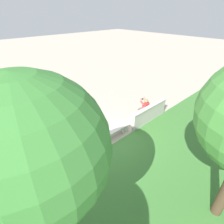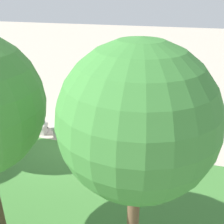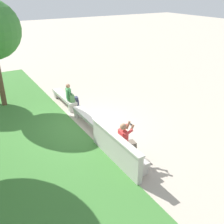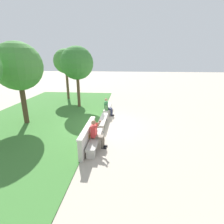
{
  "view_description": "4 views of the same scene",
  "coord_description": "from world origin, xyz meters",
  "px_view_note": "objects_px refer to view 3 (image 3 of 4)",
  "views": [
    {
      "loc": [
        4.51,
        5.01,
        5.53
      ],
      "look_at": [
        -0.68,
        -0.58,
        1.03
      ],
      "focal_mm": 28.0,
      "sensor_mm": 36.0,
      "label": 1
    },
    {
      "loc": [
        -3.83,
        8.5,
        5.44
      ],
      "look_at": [
        -1.17,
        -0.66,
        1.08
      ],
      "focal_mm": 42.0,
      "sensor_mm": 36.0,
      "label": 2
    },
    {
      "loc": [
        -8.76,
        4.11,
        5.23
      ],
      "look_at": [
        -0.96,
        -0.56,
        0.89
      ],
      "focal_mm": 42.0,
      "sensor_mm": 36.0,
      "label": 3
    },
    {
      "loc": [
        -9.95,
        -1.47,
        4.07
      ],
      "look_at": [
        -0.32,
        -0.59,
        0.98
      ],
      "focal_mm": 28.0,
      "sensor_mm": 36.0,
      "label": 4
    }
  ],
  "objects_px": {
    "bench_main": "(124,150)",
    "person_distant": "(71,96)",
    "bench_near": "(88,119)",
    "person_photographer": "(126,139)",
    "backpack": "(72,98)",
    "bench_mid": "(64,98)"
  },
  "relations": [
    {
      "from": "bench_main",
      "to": "person_distant",
      "type": "xyz_separation_m",
      "value": [
        4.6,
        -0.06,
        0.36
      ]
    },
    {
      "from": "bench_near",
      "to": "person_photographer",
      "type": "xyz_separation_m",
      "value": [
        -2.68,
        -0.08,
        0.43
      ]
    },
    {
      "from": "bench_main",
      "to": "bench_near",
      "type": "bearing_deg",
      "value": 0.0
    },
    {
      "from": "person_photographer",
      "to": "backpack",
      "type": "distance_m",
      "value": 4.42
    },
    {
      "from": "person_distant",
      "to": "backpack",
      "type": "relative_size",
      "value": 2.94
    },
    {
      "from": "bench_mid",
      "to": "person_distant",
      "type": "distance_m",
      "value": 0.82
    },
    {
      "from": "person_distant",
      "to": "backpack",
      "type": "height_order",
      "value": "person_distant"
    },
    {
      "from": "bench_near",
      "to": "bench_mid",
      "type": "bearing_deg",
      "value": 0.0
    },
    {
      "from": "bench_near",
      "to": "person_distant",
      "type": "relative_size",
      "value": 1.83
    },
    {
      "from": "bench_main",
      "to": "bench_near",
      "type": "relative_size",
      "value": 1.0
    },
    {
      "from": "backpack",
      "to": "bench_near",
      "type": "bearing_deg",
      "value": 179.6
    },
    {
      "from": "bench_main",
      "to": "person_photographer",
      "type": "bearing_deg",
      "value": -97.89
    },
    {
      "from": "bench_main",
      "to": "bench_near",
      "type": "distance_m",
      "value": 2.67
    },
    {
      "from": "bench_near",
      "to": "backpack",
      "type": "relative_size",
      "value": 5.4
    },
    {
      "from": "bench_mid",
      "to": "person_photographer",
      "type": "height_order",
      "value": "person_photographer"
    },
    {
      "from": "bench_mid",
      "to": "person_photographer",
      "type": "relative_size",
      "value": 1.75
    },
    {
      "from": "bench_near",
      "to": "bench_mid",
      "type": "height_order",
      "value": "same"
    },
    {
      "from": "bench_main",
      "to": "backpack",
      "type": "xyz_separation_m",
      "value": [
        4.41,
        -0.01,
        0.32
      ]
    },
    {
      "from": "bench_main",
      "to": "bench_mid",
      "type": "distance_m",
      "value": 5.33
    },
    {
      "from": "person_photographer",
      "to": "person_distant",
      "type": "distance_m",
      "value": 4.61
    },
    {
      "from": "bench_mid",
      "to": "backpack",
      "type": "xyz_separation_m",
      "value": [
        -0.92,
        -0.01,
        0.32
      ]
    },
    {
      "from": "bench_mid",
      "to": "person_distant",
      "type": "height_order",
      "value": "person_distant"
    }
  ]
}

